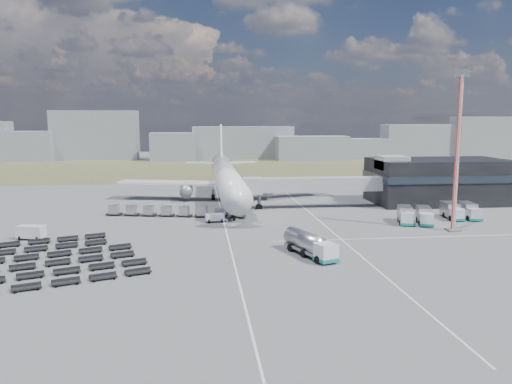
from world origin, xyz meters
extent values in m
plane|color=#565659|center=(0.00, 0.00, 0.00)|extent=(420.00, 420.00, 0.00)
cube|color=brown|center=(0.00, 110.00, 0.01)|extent=(420.00, 90.00, 0.01)
cube|color=silver|center=(-2.00, 5.00, 0.01)|extent=(0.25, 110.00, 0.01)
cube|color=silver|center=(16.00, 5.00, 0.01)|extent=(0.25, 110.00, 0.01)
cube|color=silver|center=(25.00, -8.00, 0.01)|extent=(40.00, 0.25, 0.01)
cube|color=black|center=(48.00, 24.00, 5.00)|extent=(30.00, 16.00, 10.00)
cube|color=#262D38|center=(48.00, 24.00, 6.20)|extent=(30.40, 16.40, 1.60)
cube|color=#939399|center=(36.00, 22.00, 9.50)|extent=(6.00, 6.00, 3.00)
cube|color=#939399|center=(18.10, 20.50, 5.10)|extent=(29.80, 3.00, 3.00)
cube|color=#939399|center=(4.70, 20.00, 5.10)|extent=(4.00, 3.60, 3.40)
cylinder|color=slate|center=(6.20, 20.50, 2.55)|extent=(0.70, 0.70, 5.10)
cylinder|color=black|center=(6.20, 20.50, 0.45)|extent=(1.40, 0.90, 1.40)
cylinder|color=silver|center=(0.00, 30.00, 5.30)|extent=(5.60, 48.00, 5.60)
cone|color=silver|center=(0.00, 3.50, 5.30)|extent=(5.60, 5.00, 5.60)
cone|color=silver|center=(0.00, 58.00, 6.10)|extent=(5.60, 8.00, 5.60)
cube|color=black|center=(0.00, 5.50, 6.10)|extent=(2.20, 2.00, 0.80)
cube|color=silver|center=(-13.00, 35.00, 4.10)|extent=(25.59, 11.38, 0.50)
cube|color=silver|center=(13.00, 35.00, 4.10)|extent=(25.59, 11.38, 0.50)
cylinder|color=slate|center=(-9.50, 33.00, 2.40)|extent=(3.00, 5.00, 3.00)
cylinder|color=slate|center=(9.50, 33.00, 2.40)|extent=(3.00, 5.00, 3.00)
cube|color=silver|center=(-5.50, 60.00, 6.50)|extent=(9.49, 5.63, 0.35)
cube|color=silver|center=(5.50, 60.00, 6.50)|extent=(9.49, 5.63, 0.35)
cube|color=silver|center=(0.00, 61.00, 11.80)|extent=(0.50, 9.06, 11.45)
cylinder|color=slate|center=(0.00, 9.00, 1.25)|extent=(0.50, 0.50, 2.50)
cylinder|color=slate|center=(-3.20, 34.00, 1.25)|extent=(0.60, 0.60, 2.50)
cylinder|color=slate|center=(3.20, 34.00, 1.25)|extent=(0.60, 0.60, 2.50)
cylinder|color=black|center=(0.00, 9.00, 0.50)|extent=(0.50, 1.20, 1.20)
cube|color=gray|center=(-83.02, 151.64, 6.71)|extent=(22.75, 12.00, 13.42)
cube|color=gray|center=(-54.21, 157.78, 11.38)|extent=(39.01, 12.00, 22.77)
cube|color=gray|center=(-17.92, 147.16, 6.35)|extent=(20.31, 12.00, 12.69)
cube|color=gray|center=(14.58, 154.18, 7.65)|extent=(47.67, 12.00, 15.30)
cube|color=gray|center=(45.59, 142.39, 5.52)|extent=(32.78, 12.00, 11.03)
cube|color=gray|center=(64.29, 149.56, 4.77)|extent=(45.25, 12.00, 9.54)
cube|color=gray|center=(101.98, 150.38, 8.11)|extent=(37.88, 12.00, 16.22)
cube|color=gray|center=(137.19, 147.66, 10.02)|extent=(38.79, 12.00, 20.04)
cube|color=silver|center=(10.20, -20.52, 1.51)|extent=(3.21, 3.21, 2.39)
cube|color=#167C79|center=(10.20, -20.52, 0.57)|extent=(3.35, 3.35, 0.52)
cylinder|color=#A7A7AC|center=(8.42, -15.75, 1.98)|extent=(5.16, 8.22, 2.60)
cube|color=slate|center=(8.42, -15.75, 0.78)|extent=(5.07, 8.18, 0.36)
cylinder|color=black|center=(8.96, -17.21, 0.52)|extent=(2.93, 2.02, 1.14)
cube|color=silver|center=(-3.70, 8.00, 0.76)|extent=(3.64, 2.34, 1.53)
cube|color=silver|center=(-33.30, -2.28, 1.13)|extent=(4.59, 2.91, 2.27)
cube|color=silver|center=(5.60, 40.69, 1.45)|extent=(2.96, 5.71, 2.54)
cube|color=#167C79|center=(5.60, 40.69, 0.41)|extent=(3.06, 5.81, 0.41)
cube|color=silver|center=(30.62, 0.71, 1.29)|extent=(2.81, 2.74, 2.18)
cube|color=#167C79|center=(30.62, 0.71, 0.45)|extent=(2.93, 2.86, 0.45)
cube|color=#A7A7AC|center=(31.62, 4.02, 1.68)|extent=(3.58, 5.04, 2.57)
cube|color=silver|center=(33.85, -0.26, 1.29)|extent=(2.81, 2.74, 2.18)
cube|color=#167C79|center=(33.85, -0.26, 0.45)|extent=(2.93, 2.86, 0.45)
cube|color=#A7A7AC|center=(34.84, 3.06, 1.68)|extent=(3.58, 5.04, 2.57)
cube|color=silver|center=(41.68, 3.58, 1.29)|extent=(2.49, 2.40, 2.17)
cube|color=#167C79|center=(41.68, 3.58, 0.44)|extent=(2.60, 2.51, 0.44)
cube|color=#A7A7AC|center=(42.04, 7.02, 1.68)|extent=(2.84, 4.77, 2.57)
cube|color=silver|center=(45.02, 3.22, 1.29)|extent=(2.49, 2.40, 2.17)
cube|color=#167C79|center=(45.02, 3.22, 0.44)|extent=(2.60, 2.51, 0.44)
cube|color=#A7A7AC|center=(45.39, 6.66, 1.68)|extent=(2.84, 4.77, 2.57)
cube|color=black|center=(-23.41, 16.62, 0.33)|extent=(3.21, 2.36, 0.20)
cube|color=#A7A7AC|center=(-23.41, 16.62, 1.28)|extent=(2.12, 2.12, 1.67)
cube|color=black|center=(-19.93, 15.87, 0.33)|extent=(3.21, 2.36, 0.20)
cube|color=#A7A7AC|center=(-19.93, 15.87, 1.28)|extent=(2.12, 2.12, 1.67)
cube|color=black|center=(-16.45, 15.11, 0.33)|extent=(3.21, 2.36, 0.20)
cube|color=#A7A7AC|center=(-16.45, 15.11, 1.28)|extent=(2.12, 2.12, 1.67)
cube|color=black|center=(-12.96, 14.35, 0.33)|extent=(3.21, 2.36, 0.20)
cube|color=#A7A7AC|center=(-12.96, 14.35, 1.28)|extent=(2.12, 2.12, 1.67)
cube|color=black|center=(-9.48, 13.60, 0.33)|extent=(3.21, 2.36, 0.20)
cube|color=#A7A7AC|center=(-9.48, 13.60, 1.28)|extent=(2.12, 2.12, 1.67)
cube|color=black|center=(-6.00, 12.84, 0.33)|extent=(3.21, 2.36, 0.20)
cube|color=#A7A7AC|center=(-6.00, 12.84, 1.28)|extent=(2.12, 2.12, 1.67)
cube|color=black|center=(-2.52, 12.08, 0.33)|extent=(3.21, 2.36, 0.20)
cube|color=#A7A7AC|center=(-2.52, 12.08, 1.28)|extent=(2.12, 2.12, 1.67)
cube|color=black|center=(0.96, 11.33, 0.33)|extent=(3.21, 2.36, 0.20)
cube|color=#A7A7AC|center=(0.96, 11.33, 1.28)|extent=(2.12, 2.12, 1.67)
cube|color=black|center=(-24.16, -26.20, 0.38)|extent=(24.31, 10.30, 0.76)
cube|color=black|center=(-25.70, -22.05, 0.38)|extent=(24.31, 10.30, 0.76)
cube|color=black|center=(-27.24, -17.89, 0.38)|extent=(24.31, 10.30, 0.76)
cube|color=black|center=(-28.79, -13.73, 0.38)|extent=(24.31, 10.30, 0.76)
cube|color=black|center=(-30.33, -9.57, 0.38)|extent=(20.35, 8.83, 0.76)
cube|color=black|center=(-31.87, -5.42, 0.38)|extent=(20.35, 8.83, 0.76)
cylinder|color=red|center=(36.87, -4.08, 13.13)|extent=(0.74, 0.74, 26.26)
cube|color=slate|center=(36.87, -4.08, 26.57)|extent=(2.56, 1.59, 1.26)
cube|color=#565659|center=(36.87, -4.08, 0.16)|extent=(2.10, 2.10, 0.32)
camera|label=1|loc=(-6.50, -83.67, 19.24)|focal=35.00mm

